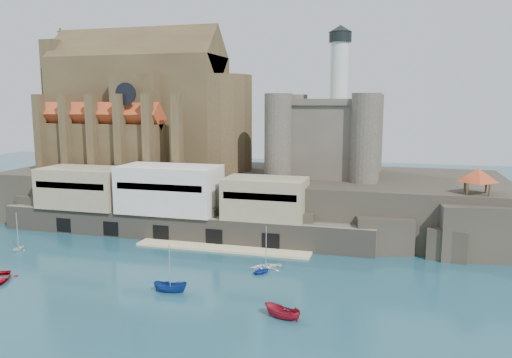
{
  "coord_description": "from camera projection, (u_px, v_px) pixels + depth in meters",
  "views": [
    {
      "loc": [
        29.36,
        -58.29,
        24.42
      ],
      "look_at": [
        3.94,
        32.0,
        9.9
      ],
      "focal_mm": 35.0,
      "sensor_mm": 36.0,
      "label": 1
    }
  ],
  "objects": [
    {
      "name": "ground",
      "position": [
        163.0,
        285.0,
        67.05
      ],
      "size": [
        300.0,
        300.0,
        0.0
      ],
      "primitive_type": "plane",
      "color": "#17404F",
      "rests_on": "ground"
    },
    {
      "name": "boat_2",
      "position": [
        170.0,
        292.0,
        64.8
      ],
      "size": [
        1.9,
        1.86,
        4.56
      ],
      "primitive_type": "imported",
      "rotation": [
        0.0,
        0.0,
        1.66
      ],
      "color": "navy",
      "rests_on": "ground"
    },
    {
      "name": "pavilion",
      "position": [
        478.0,
        177.0,
        78.59
      ],
      "size": [
        6.4,
        6.4,
        5.4
      ],
      "color": "#443620",
      "rests_on": "rock_outcrop"
    },
    {
      "name": "church",
      "position": [
        146.0,
        112.0,
        109.94
      ],
      "size": [
        47.0,
        25.93,
        30.51
      ],
      "color": "#443620",
      "rests_on": "promontory"
    },
    {
      "name": "boat_5",
      "position": [
        282.0,
        318.0,
        56.92
      ],
      "size": [
        2.22,
        2.19,
        4.63
      ],
      "primitive_type": "imported",
      "rotation": [
        0.0,
        0.0,
        4.42
      ],
      "color": "maroon",
      "rests_on": "ground"
    },
    {
      "name": "boat_7",
      "position": [
        261.0,
        273.0,
        71.74
      ],
      "size": [
        2.97,
        2.75,
        2.95
      ],
      "primitive_type": "imported",
      "rotation": [
        0.0,
        0.0,
        5.66
      ],
      "color": "#153098",
      "rests_on": "ground"
    },
    {
      "name": "promontory",
      "position": [
        246.0,
        197.0,
        103.8
      ],
      "size": [
        100.0,
        36.0,
        10.0
      ],
      "color": "black",
      "rests_on": "ground"
    },
    {
      "name": "quay",
      "position": [
        168.0,
        204.0,
        90.8
      ],
      "size": [
        70.0,
        12.0,
        13.05
      ],
      "color": "#665F52",
      "rests_on": "ground"
    },
    {
      "name": "boat_6",
      "position": [
        266.0,
        268.0,
        73.97
      ],
      "size": [
        2.56,
        3.58,
        4.93
      ],
      "primitive_type": "imported",
      "rotation": [
        0.0,
        0.0,
        5.21
      ],
      "color": "white",
      "rests_on": "ground"
    },
    {
      "name": "rock_outcrop",
      "position": [
        474.0,
        231.0,
        79.77
      ],
      "size": [
        14.5,
        10.5,
        8.7
      ],
      "color": "black",
      "rests_on": "ground"
    },
    {
      "name": "castle_keep",
      "position": [
        327.0,
        133.0,
        99.02
      ],
      "size": [
        21.2,
        21.2,
        29.3
      ],
      "color": "#494339",
      "rests_on": "promontory"
    },
    {
      "name": "boat_4",
      "position": [
        19.0,
        250.0,
        82.94
      ],
      "size": [
        2.58,
        1.74,
        2.81
      ],
      "primitive_type": "imported",
      "rotation": [
        0.0,
        0.0,
        3.25
      ],
      "color": "silver",
      "rests_on": "ground"
    }
  ]
}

